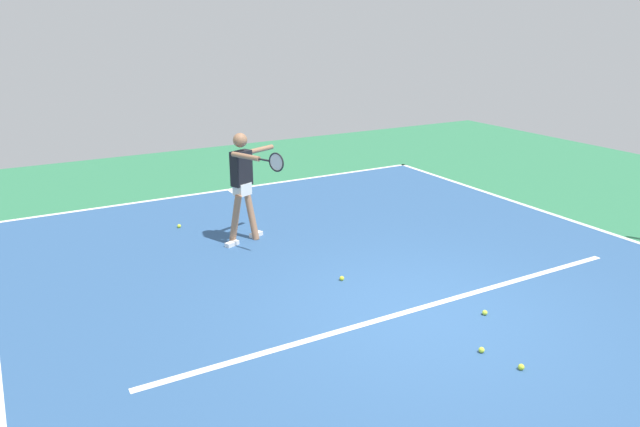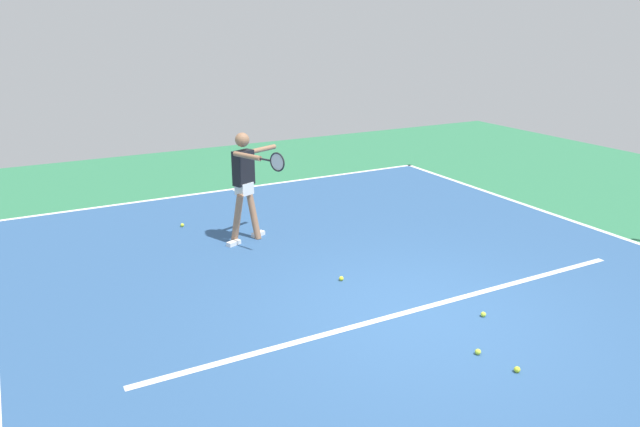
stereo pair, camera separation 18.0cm
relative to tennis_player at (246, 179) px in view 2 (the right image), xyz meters
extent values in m
plane|color=#2D754C|center=(-0.92, 3.45, -1.06)|extent=(22.27, 22.27, 0.00)
cube|color=#2D5484|center=(-0.92, 3.45, -1.06)|extent=(9.53, 13.27, 0.00)
cube|color=white|center=(-0.92, -3.14, -1.06)|extent=(9.53, 0.10, 0.01)
cube|color=white|center=(-0.92, 3.35, -1.06)|extent=(7.15, 0.10, 0.01)
cube|color=white|center=(-0.92, -2.94, -1.06)|extent=(0.10, 0.30, 0.01)
cylinder|color=#9E7051|center=(-0.15, -0.10, -0.64)|extent=(0.22, 0.32, 0.87)
cube|color=white|center=(-0.24, -0.14, -1.03)|extent=(0.26, 0.18, 0.07)
cylinder|color=#9E7051|center=(0.19, 0.04, -0.64)|extent=(0.22, 0.32, 0.87)
cube|color=white|center=(0.28, 0.08, -1.03)|extent=(0.26, 0.18, 0.07)
cube|color=white|center=(0.02, -0.03, -0.16)|extent=(0.30, 0.28, 0.20)
cube|color=black|center=(0.02, -0.03, 0.19)|extent=(0.38, 0.30, 0.56)
sphere|color=#9E7051|center=(0.02, -0.03, 0.64)|extent=(0.23, 0.23, 0.23)
cylinder|color=#9E7051|center=(-0.40, -0.20, 0.42)|extent=(0.55, 0.29, 0.08)
cylinder|color=#9E7051|center=(0.07, 0.29, 0.45)|extent=(0.29, 0.55, 0.08)
cylinder|color=black|center=(-0.08, 0.66, 0.45)|extent=(0.11, 0.21, 0.03)
torus|color=black|center=(-0.17, 0.88, 0.45)|extent=(0.13, 0.28, 0.29)
cylinder|color=silver|center=(-0.17, 0.88, 0.45)|extent=(0.10, 0.23, 0.25)
sphere|color=#CCE033|center=(-1.03, 4.99, -1.03)|extent=(0.07, 0.07, 0.07)
sphere|color=yellow|center=(-0.57, 2.12, -1.03)|extent=(0.07, 0.07, 0.07)
sphere|color=#C6E53D|center=(-0.91, 4.53, -1.03)|extent=(0.07, 0.07, 0.07)
sphere|color=#CCE033|center=(0.77, -1.22, -1.03)|extent=(0.07, 0.07, 0.07)
sphere|color=#C6E53D|center=(-1.58, 3.89, -1.03)|extent=(0.07, 0.07, 0.07)
camera|label=1|loc=(3.51, 8.69, 2.45)|focal=33.46mm
camera|label=2|loc=(3.35, 8.78, 2.45)|focal=33.46mm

